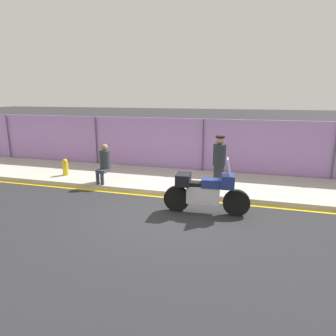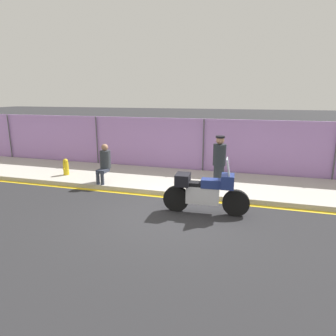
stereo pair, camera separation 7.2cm
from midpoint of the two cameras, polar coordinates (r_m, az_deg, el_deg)
The scene contains 8 objects.
ground_plane at distance 7.92m, azimuth 1.44°, elevation -8.73°, with size 120.00×120.00×0.00m, color #262628.
sidewalk at distance 10.46m, azimuth 5.39°, elevation -2.72°, with size 34.07×2.96×0.15m.
curb_paint_stripe at distance 9.01m, azimuth 3.44°, elevation -5.88°, with size 34.07×0.18×0.01m.
storefront_fence at distance 11.74m, azimuth 6.99°, elevation 4.07°, with size 32.36×0.17×2.14m.
motorcycle at distance 7.83m, azimuth 7.31°, elevation -4.40°, with size 2.24×0.59×1.50m.
officer_standing at distance 9.74m, azimuth 9.95°, elevation 1.35°, with size 0.41×0.41×1.63m.
person_seated_on_curb at distance 10.28m, azimuth -11.81°, elevation 1.27°, with size 0.36×0.66×1.29m.
fire_hydrant at distance 11.65m, azimuth -18.71°, elevation 0.20°, with size 0.20×0.25×0.61m.
Camera 2 is at (1.91, -7.06, 3.03)m, focal length 32.00 mm.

